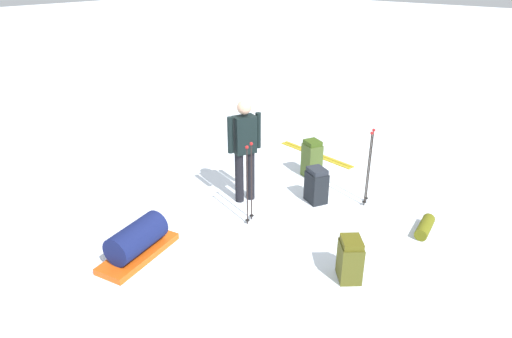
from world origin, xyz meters
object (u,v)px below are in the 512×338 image
object	(u,v)px
backpack_large_dark	(350,259)
ski_poles_planted_near	(249,180)
ski_pair_near	(316,154)
ski_poles_planted_far	(369,164)
gear_sled	(137,242)
skier_standing	(245,146)
sleeping_mat_rolled	(425,227)
backpack_small_spare	(312,159)
backpack_bright	(316,185)

from	to	relation	value
backpack_large_dark	ski_poles_planted_near	world-z (taller)	ski_poles_planted_near
backpack_large_dark	ski_poles_planted_near	xyz separation A→B (m)	(-0.21, -1.84, 0.43)
ski_pair_near	ski_poles_planted_near	world-z (taller)	ski_poles_planted_near
ski_poles_planted_far	gear_sled	bearing A→B (deg)	-25.59
skier_standing	ski_poles_planted_far	bearing A→B (deg)	127.12
sleeping_mat_rolled	backpack_large_dark	bearing A→B (deg)	-10.17
ski_poles_planted_near	gear_sled	size ratio (longest dim) A/B	1.01
backpack_small_spare	ski_pair_near	bearing A→B (deg)	-150.79
backpack_bright	backpack_small_spare	distance (m)	0.97
backpack_small_spare	backpack_large_dark	bearing A→B (deg)	43.65
backpack_large_dark	backpack_small_spare	world-z (taller)	backpack_small_spare
ski_poles_planted_near	backpack_bright	bearing A→B (deg)	161.49
ski_pair_near	backpack_large_dark	size ratio (longest dim) A/B	3.18
skier_standing	backpack_bright	distance (m)	1.34
backpack_bright	sleeping_mat_rolled	size ratio (longest dim) A/B	1.08
gear_sled	backpack_small_spare	bearing A→B (deg)	174.89
backpack_bright	backpack_small_spare	xyz separation A→B (m)	(-0.75, -0.61, 0.05)
ski_poles_planted_near	gear_sled	bearing A→B (deg)	-17.93
backpack_bright	sleeping_mat_rolled	distance (m)	1.77
ski_poles_planted_far	backpack_bright	bearing A→B (deg)	-54.10
ski_pair_near	gear_sled	size ratio (longest dim) A/B	1.46
ski_pair_near	backpack_bright	size ratio (longest dim) A/B	3.08
backpack_small_spare	gear_sled	bearing A→B (deg)	-5.11
backpack_small_spare	sleeping_mat_rolled	xyz separation A→B (m)	(0.50, 2.35, -0.25)
backpack_small_spare	ski_poles_planted_near	bearing A→B (deg)	6.22
ski_pair_near	gear_sled	world-z (taller)	gear_sled
ski_poles_planted_far	gear_sled	xyz separation A→B (m)	(3.31, -1.58, -0.48)
backpack_small_spare	backpack_bright	bearing A→B (deg)	39.05
ski_poles_planted_far	sleeping_mat_rolled	size ratio (longest dim) A/B	2.31
backpack_large_dark	ski_poles_planted_far	size ratio (longest dim) A/B	0.45
backpack_bright	ski_poles_planted_far	xyz separation A→B (m)	(-0.47, 0.65, 0.42)
ski_pair_near	backpack_bright	xyz separation A→B (m)	(1.65, 1.11, 0.28)
backpack_large_dark	sleeping_mat_rolled	distance (m)	1.69
backpack_bright	ski_poles_planted_near	world-z (taller)	ski_poles_planted_near
backpack_large_dark	gear_sled	xyz separation A→B (m)	(1.44, -2.37, -0.06)
skier_standing	ski_poles_planted_near	bearing A→B (deg)	47.77
ski_poles_planted_far	gear_sled	distance (m)	3.70
skier_standing	ski_poles_planted_near	world-z (taller)	skier_standing
ski_poles_planted_near	sleeping_mat_rolled	xyz separation A→B (m)	(-1.44, 2.14, -0.62)
backpack_large_dark	ski_poles_planted_near	size ratio (longest dim) A/B	0.45
ski_poles_planted_near	sleeping_mat_rolled	world-z (taller)	ski_poles_planted_near
backpack_small_spare	ski_poles_planted_near	xyz separation A→B (m)	(1.94, 0.21, 0.36)
ski_pair_near	ski_poles_planted_near	size ratio (longest dim) A/B	1.44
ski_poles_planted_far	sleeping_mat_rolled	xyz separation A→B (m)	(0.22, 1.08, -0.62)
backpack_bright	gear_sled	xyz separation A→B (m)	(2.83, -0.93, -0.07)
backpack_large_dark	sleeping_mat_rolled	size ratio (longest dim) A/B	1.05
ski_poles_planted_near	ski_pair_near	bearing A→B (deg)	-165.87
backpack_small_spare	sleeping_mat_rolled	bearing A→B (deg)	78.01
gear_sled	sleeping_mat_rolled	bearing A→B (deg)	139.17
ski_poles_planted_far	sleeping_mat_rolled	bearing A→B (deg)	78.60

